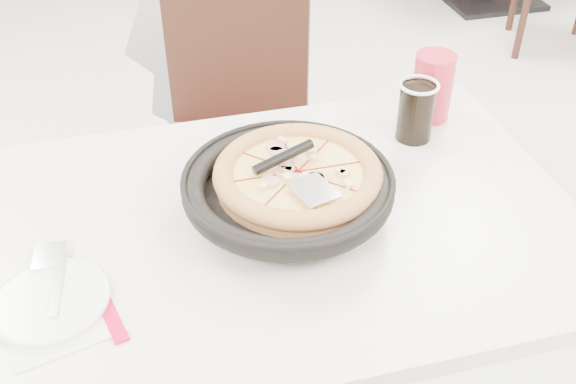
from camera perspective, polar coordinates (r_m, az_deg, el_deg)
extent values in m
cylinder|color=black|center=(1.29, 0.20, -2.00)|extent=(0.14, 0.14, 0.04)
cylinder|color=black|center=(1.30, 0.00, -0.28)|extent=(0.39, 0.39, 0.01)
cylinder|color=#C8864C|center=(1.31, 0.85, 0.98)|extent=(0.35, 0.35, 0.02)
cube|color=white|center=(1.23, 2.19, 0.18)|extent=(0.09, 0.10, 0.00)
cube|color=white|center=(1.19, -18.75, -9.78)|extent=(0.22, 0.22, 0.00)
cylinder|color=white|center=(1.21, -19.47, -8.74)|extent=(0.21, 0.21, 0.01)
cube|color=white|center=(1.22, -18.89, -7.32)|extent=(0.03, 0.15, 0.00)
cylinder|color=black|center=(1.54, 10.76, 6.61)|extent=(0.09, 0.09, 0.13)
cylinder|color=red|center=(1.62, 12.12, 8.72)|extent=(0.10, 0.10, 0.16)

